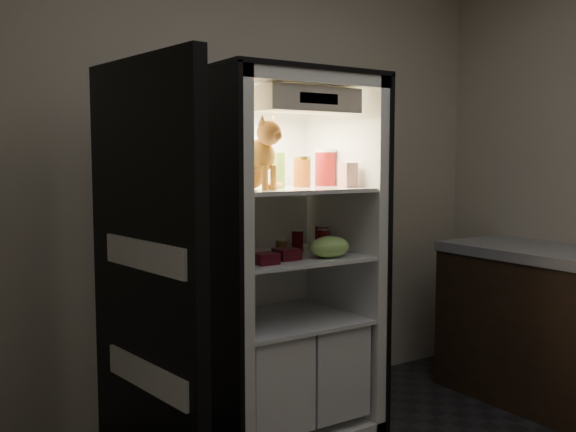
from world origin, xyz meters
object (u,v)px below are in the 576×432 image
parmesan_shaker (278,170)px  grape_bag (330,247)px  soda_can_c (323,241)px  berry_box_left (265,259)px  cream_carton (348,175)px  refrigerator (278,281)px  berry_box_right (287,254)px  condiment_jar (281,247)px  salsa_jar (302,172)px  mayo_tub (274,175)px  tabby_cat (254,162)px  soda_can_b (322,238)px  soda_can_a (297,241)px  pepper_jar (325,168)px

parmesan_shaker → grape_bag: size_ratio=0.82×
soda_can_c → berry_box_left: soda_can_c is taller
cream_carton → grape_bag: bearing=-164.6°
refrigerator → berry_box_right: 0.27m
berry_box_left → condiment_jar: bearing=43.6°
salsa_jar → mayo_tub: bearing=129.0°
tabby_cat → condiment_jar: 0.51m
soda_can_c → condiment_jar: soda_can_c is taller
mayo_tub → soda_can_b: bearing=-18.2°
soda_can_b → soda_can_c: (-0.05, -0.09, -0.00)m
mayo_tub → berry_box_right: 0.47m
soda_can_a → soda_can_c: (0.08, -0.12, 0.01)m
soda_can_a → grape_bag: bearing=-86.7°
salsa_jar → cream_carton: (0.18, -0.16, -0.02)m
refrigerator → pepper_jar: bearing=2.0°
refrigerator → tabby_cat: bearing=-148.3°
pepper_jar → condiment_jar: pepper_jar is taller
berry_box_left → soda_can_c: bearing=17.5°
grape_bag → pepper_jar: bearing=57.6°
salsa_jar → condiment_jar: (-0.11, 0.03, -0.39)m
cream_carton → soda_can_b: bearing=96.9°
salsa_jar → grape_bag: size_ratio=0.73×
soda_can_c → soda_can_b: bearing=58.4°
soda_can_b → parmesan_shaker: bearing=-174.2°
refrigerator → cream_carton: size_ratio=14.73×
refrigerator → mayo_tub: 0.56m
soda_can_c → mayo_tub: bearing=139.6°
salsa_jar → soda_can_b: 0.40m
refrigerator → berry_box_right: bearing=-110.3°
tabby_cat → mayo_tub: bearing=25.7°
soda_can_a → berry_box_right: soda_can_a is taller
refrigerator → grape_bag: 0.36m
tabby_cat → condiment_jar: tabby_cat is taller
pepper_jar → soda_can_c: bearing=-130.1°
grape_bag → condiment_jar: bearing=123.5°
pepper_jar → berry_box_right: (-0.39, -0.20, -0.42)m
mayo_tub → soda_can_b: (0.26, -0.08, -0.34)m
pepper_jar → soda_can_c: 0.42m
cream_carton → soda_can_a: bearing=125.0°
soda_can_b → berry_box_left: bearing=-155.5°
mayo_tub → grape_bag: bearing=-67.0°
soda_can_b → soda_can_c: soda_can_b is taller
soda_can_b → grape_bag: 0.26m
condiment_jar → berry_box_right: condiment_jar is taller
grape_bag → soda_can_b: bearing=62.5°
parmesan_shaker → condiment_jar: 0.40m
soda_can_a → condiment_jar: 0.14m
condiment_jar → berry_box_left: condiment_jar is taller
cream_carton → soda_can_c: size_ratio=1.01×
tabby_cat → mayo_tub: size_ratio=2.87×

